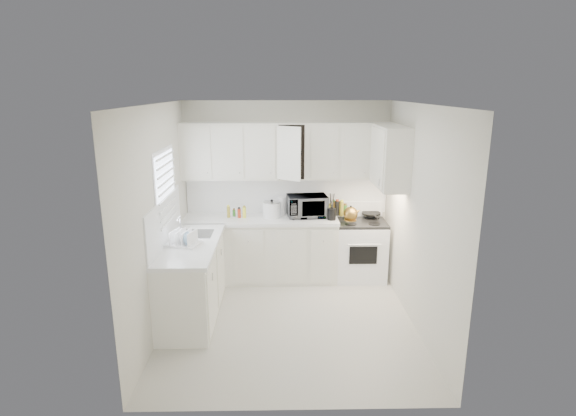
{
  "coord_description": "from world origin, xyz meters",
  "views": [
    {
      "loc": [
        -0.11,
        -5.04,
        2.77
      ],
      "look_at": [
        0.0,
        0.7,
        1.25
      ],
      "focal_mm": 28.35,
      "sensor_mm": 36.0,
      "label": 1
    }
  ],
  "objects_px": {
    "tea_kettle": "(351,213)",
    "utensil_crock": "(332,206)",
    "dish_rack": "(183,237)",
    "rice_cooker": "(272,208)",
    "microwave": "(307,204)",
    "stove": "(360,242)"
  },
  "relations": [
    {
      "from": "rice_cooker",
      "to": "dish_rack",
      "type": "xyz_separation_m",
      "value": [
        -1.04,
        -1.21,
        -0.03
      ]
    },
    {
      "from": "rice_cooker",
      "to": "dish_rack",
      "type": "distance_m",
      "value": 1.6
    },
    {
      "from": "microwave",
      "to": "rice_cooker",
      "type": "xyz_separation_m",
      "value": [
        -0.51,
        -0.01,
        -0.06
      ]
    },
    {
      "from": "tea_kettle",
      "to": "utensil_crock",
      "type": "bearing_deg",
      "value": -175.45
    },
    {
      "from": "utensil_crock",
      "to": "dish_rack",
      "type": "xyz_separation_m",
      "value": [
        -1.89,
        -1.05,
        -0.09
      ]
    },
    {
      "from": "microwave",
      "to": "rice_cooker",
      "type": "distance_m",
      "value": 0.52
    },
    {
      "from": "tea_kettle",
      "to": "utensil_crock",
      "type": "xyz_separation_m",
      "value": [
        -0.27,
        0.02,
        0.09
      ]
    },
    {
      "from": "utensil_crock",
      "to": "dish_rack",
      "type": "distance_m",
      "value": 2.17
    },
    {
      "from": "tea_kettle",
      "to": "utensil_crock",
      "type": "height_order",
      "value": "utensil_crock"
    },
    {
      "from": "stove",
      "to": "rice_cooker",
      "type": "bearing_deg",
      "value": 179.17
    },
    {
      "from": "stove",
      "to": "dish_rack",
      "type": "height_order",
      "value": "dish_rack"
    },
    {
      "from": "stove",
      "to": "tea_kettle",
      "type": "relative_size",
      "value": 4.44
    },
    {
      "from": "stove",
      "to": "rice_cooker",
      "type": "xyz_separation_m",
      "value": [
        -1.3,
        0.03,
        0.51
      ]
    },
    {
      "from": "microwave",
      "to": "utensil_crock",
      "type": "relative_size",
      "value": 1.43
    },
    {
      "from": "rice_cooker",
      "to": "utensil_crock",
      "type": "relative_size",
      "value": 0.66
    },
    {
      "from": "utensil_crock",
      "to": "microwave",
      "type": "bearing_deg",
      "value": 152.44
    },
    {
      "from": "tea_kettle",
      "to": "rice_cooker",
      "type": "distance_m",
      "value": 1.14
    },
    {
      "from": "microwave",
      "to": "rice_cooker",
      "type": "relative_size",
      "value": 2.18
    },
    {
      "from": "microwave",
      "to": "stove",
      "type": "bearing_deg",
      "value": -9.78
    },
    {
      "from": "tea_kettle",
      "to": "microwave",
      "type": "xyz_separation_m",
      "value": [
        -0.61,
        0.2,
        0.08
      ]
    },
    {
      "from": "rice_cooker",
      "to": "stove",
      "type": "bearing_deg",
      "value": -19.69
    },
    {
      "from": "tea_kettle",
      "to": "microwave",
      "type": "height_order",
      "value": "microwave"
    }
  ]
}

